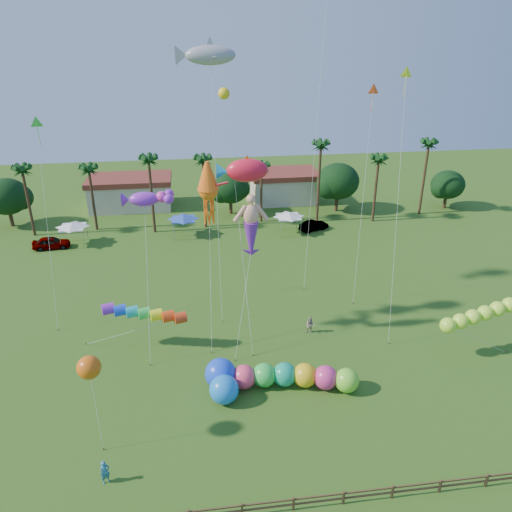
{
  "coord_description": "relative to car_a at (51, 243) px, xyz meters",
  "views": [
    {
      "loc": [
        -4.9,
        -25.69,
        25.66
      ],
      "look_at": [
        0.0,
        10.0,
        9.0
      ],
      "focal_mm": 35.0,
      "sensor_mm": 36.0,
      "label": 1
    }
  ],
  "objects": [
    {
      "name": "orange_ball_kite",
      "position": [
        10.88,
        -34.32,
        5.5
      ],
      "size": [
        1.66,
        1.66,
        7.04
      ],
      "color": "orange",
      "rests_on": "ground"
    },
    {
      "name": "fence",
      "position": [
        22.68,
        -41.13,
        -0.16
      ],
      "size": [
        36.12,
        0.12,
        1.0
      ],
      "color": "brown",
      "rests_on": "ground"
    },
    {
      "name": "car_b",
      "position": [
        34.39,
        1.54,
        -0.09
      ],
      "size": [
        4.38,
        2.92,
        1.37
      ],
      "primitive_type": "imported",
      "rotation": [
        0.0,
        0.0,
        1.96
      ],
      "color": "#4C4C54",
      "rests_on": "ground"
    },
    {
      "name": "blue_ball",
      "position": [
        19.43,
        -31.32,
        0.34
      ],
      "size": [
        2.21,
        2.21,
        2.21
      ],
      "primitive_type": "sphere",
      "color": "#1A7DF1",
      "rests_on": "ground"
    },
    {
      "name": "lobster_kite",
      "position": [
        14.12,
        -22.26,
        12.43
      ],
      "size": [
        4.42,
        5.35,
        14.01
      ],
      "color": "purple",
      "rests_on": "ground"
    },
    {
      "name": "delta_kite_green",
      "position": [
        5.03,
        -15.16,
        16.98
      ],
      "size": [
        1.22,
        4.84,
        18.67
      ],
      "color": "green",
      "rests_on": "ground"
    },
    {
      "name": "fish_kite",
      "position": [
        22.57,
        -20.54,
        13.97
      ],
      "size": [
        5.51,
        7.34,
        15.85
      ],
      "color": "red",
      "rests_on": "ground"
    },
    {
      "name": "delta_kite_red",
      "position": [
        34.87,
        -15.14,
        19.18
      ],
      "size": [
        2.03,
        3.73,
        20.93
      ],
      "color": "#FA531B",
      "rests_on": "ground"
    },
    {
      "name": "delta_kite_yellow",
      "position": [
        34.71,
        -22.32,
        20.99
      ],
      "size": [
        1.1,
        3.81,
        22.9
      ],
      "color": "#E7FF1A",
      "rests_on": "ground"
    },
    {
      "name": "spectator_a",
      "position": [
        11.62,
        -37.63,
        0.06
      ],
      "size": [
        0.72,
        0.65,
        1.66
      ],
      "primitive_type": "imported",
      "rotation": [
        0.0,
        0.0,
        0.55
      ],
      "color": "teal",
      "rests_on": "ground"
    },
    {
      "name": "car_a",
      "position": [
        0.0,
        0.0,
        0.0
      ],
      "size": [
        4.66,
        2.19,
        1.54
      ],
      "primitive_type": "imported",
      "rotation": [
        0.0,
        0.0,
        1.65
      ],
      "color": "#4C4C54",
      "rests_on": "ground"
    },
    {
      "name": "merman_kite",
      "position": [
        22.55,
        -23.14,
        9.68
      ],
      "size": [
        3.01,
        4.15,
        13.01
      ],
      "color": "#E9A184",
      "rests_on": "ground"
    },
    {
      "name": "rainbow_tube",
      "position": [
        14.53,
        -24.03,
        2.33
      ],
      "size": [
        10.32,
        2.65,
        3.59
      ],
      "color": "red",
      "rests_on": "ground"
    },
    {
      "name": "shark_kite",
      "position": [
        20.16,
        -14.73,
        22.6
      ],
      "size": [
        5.99,
        6.96,
        24.42
      ],
      "color": "#9699A3",
      "rests_on": "ground"
    },
    {
      "name": "green_worm",
      "position": [
        38.25,
        -28.36,
        2.41
      ],
      "size": [
        9.44,
        2.7,
        3.97
      ],
      "color": "#B6FE38",
      "rests_on": "ground"
    },
    {
      "name": "ground",
      "position": [
        22.68,
        -35.13,
        -0.77
      ],
      "size": [
        160.0,
        160.0,
        0.0
      ],
      "primitive_type": "plane",
      "color": "#285116",
      "rests_on": "ground"
    },
    {
      "name": "tent_row",
      "position": [
        16.68,
        1.2,
        1.98
      ],
      "size": [
        31.0,
        4.0,
        0.6
      ],
      "color": "white",
      "rests_on": "ground"
    },
    {
      "name": "spectator_b",
      "position": [
        27.93,
        -23.24,
        0.07
      ],
      "size": [
        0.99,
        0.88,
        1.68
      ],
      "primitive_type": "imported",
      "rotation": [
        0.0,
        0.0,
        -0.36
      ],
      "color": "#A78F8B",
      "rests_on": "ground"
    },
    {
      "name": "buildings_row",
      "position": [
        19.59,
        14.87,
        1.23
      ],
      "size": [
        35.0,
        7.0,
        4.0
      ],
      "color": "beige",
      "rests_on": "ground"
    },
    {
      "name": "caterpillar_inflatable",
      "position": [
        23.53,
        -30.17,
        0.25
      ],
      "size": [
        11.91,
        4.15,
        2.43
      ],
      "rotation": [
        0.0,
        0.0,
        -0.17
      ],
      "color": "#FF436B",
      "rests_on": "ground"
    },
    {
      "name": "squid_kite",
      "position": [
        19.26,
        -20.8,
        12.44
      ],
      "size": [
        2.24,
        5.48,
        15.8
      ],
      "color": "orange",
      "rests_on": "ground"
    },
    {
      "name": "tree_line",
      "position": [
        26.25,
        8.87,
        3.5
      ],
      "size": [
        69.46,
        8.91,
        11.0
      ],
      "color": "#3A2819",
      "rests_on": "ground"
    }
  ]
}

